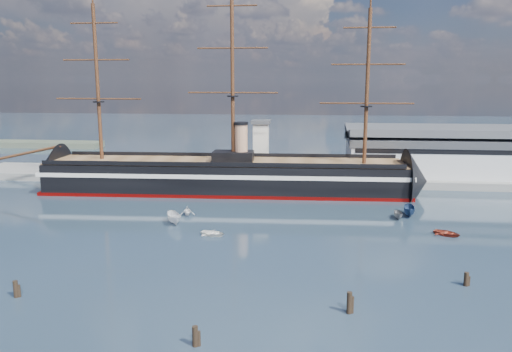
# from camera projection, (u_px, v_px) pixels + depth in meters

# --- Properties ---
(ground) EXTENTS (600.00, 600.00, 0.00)m
(ground) POSITION_uv_depth(u_px,v_px,m) (231.00, 213.00, 105.60)
(ground) COLOR #1F2E37
(ground) RESTS_ON ground
(quay) EXTENTS (180.00, 18.00, 2.00)m
(quay) POSITION_uv_depth(u_px,v_px,m) (287.00, 180.00, 139.66)
(quay) COLOR slate
(quay) RESTS_ON ground
(warehouse) EXTENTS (63.00, 21.00, 11.60)m
(warehouse) POSITION_uv_depth(u_px,v_px,m) (462.00, 153.00, 136.93)
(warehouse) COLOR #B7BABC
(warehouse) RESTS_ON ground
(quay_tower) EXTENTS (5.00, 5.00, 15.00)m
(quay_tower) POSITION_uv_depth(u_px,v_px,m) (261.00, 147.00, 135.63)
(quay_tower) COLOR silver
(quay_tower) RESTS_ON ground
(warship) EXTENTS (113.17, 19.61, 53.94)m
(warship) POSITION_uv_depth(u_px,v_px,m) (219.00, 176.00, 125.03)
(warship) COLOR black
(warship) RESTS_ON ground
(motorboat_a) EXTENTS (7.48, 5.56, 2.83)m
(motorboat_a) POSITION_uv_depth(u_px,v_px,m) (174.00, 224.00, 97.24)
(motorboat_a) COLOR white
(motorboat_a) RESTS_ON ground
(motorboat_b) EXTENTS (1.91, 3.04, 1.32)m
(motorboat_b) POSITION_uv_depth(u_px,v_px,m) (213.00, 236.00, 90.03)
(motorboat_b) COLOR white
(motorboat_b) RESTS_ON ground
(motorboat_c) EXTENTS (4.92, 1.92, 1.95)m
(motorboat_c) POSITION_uv_depth(u_px,v_px,m) (398.00, 219.00, 100.79)
(motorboat_c) COLOR slate
(motorboat_c) RESTS_ON ground
(motorboat_d) EXTENTS (6.09, 3.92, 2.07)m
(motorboat_d) POSITION_uv_depth(u_px,v_px,m) (187.00, 215.00, 103.64)
(motorboat_d) COLOR white
(motorboat_d) RESTS_ON ground
(motorboat_e) EXTENTS (2.67, 3.08, 1.38)m
(motorboat_e) POSITION_uv_depth(u_px,v_px,m) (447.00, 236.00, 90.08)
(motorboat_e) COLOR maroon
(motorboat_e) RESTS_ON ground
(motorboat_f) EXTENTS (7.23, 3.47, 2.78)m
(motorboat_f) POSITION_uv_depth(u_px,v_px,m) (409.00, 216.00, 102.71)
(motorboat_f) COLOR navy
(motorboat_f) RESTS_ON ground
(piling_near_left) EXTENTS (0.64, 0.64, 2.94)m
(piling_near_left) POSITION_uv_depth(u_px,v_px,m) (17.00, 297.00, 64.60)
(piling_near_left) COLOR black
(piling_near_left) RESTS_ON ground
(piling_near_mid) EXTENTS (0.64, 0.64, 2.96)m
(piling_near_mid) POSITION_uv_depth(u_px,v_px,m) (195.00, 346.00, 52.71)
(piling_near_mid) COLOR black
(piling_near_mid) RESTS_ON ground
(piling_near_right) EXTENTS (0.64, 0.64, 3.42)m
(piling_near_right) POSITION_uv_depth(u_px,v_px,m) (349.00, 313.00, 60.12)
(piling_near_right) COLOR black
(piling_near_right) RESTS_ON ground
(piling_far_right) EXTENTS (0.64, 0.64, 2.64)m
(piling_far_right) POSITION_uv_depth(u_px,v_px,m) (466.00, 286.00, 68.11)
(piling_far_right) COLOR black
(piling_far_right) RESTS_ON ground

